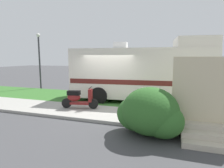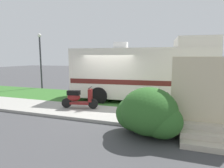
{
  "view_description": "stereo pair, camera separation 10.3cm",
  "coord_description": "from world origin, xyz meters",
  "px_view_note": "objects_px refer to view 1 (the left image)",
  "views": [
    {
      "loc": [
        3.05,
        -8.23,
        2.37
      ],
      "look_at": [
        0.23,
        0.3,
        1.1
      ],
      "focal_mm": 29.88,
      "sensor_mm": 36.0,
      "label": 1
    },
    {
      "loc": [
        3.15,
        -8.2,
        2.37
      ],
      "look_at": [
        0.23,
        0.3,
        1.1
      ],
      "focal_mm": 29.88,
      "sensor_mm": 36.0,
      "label": 2
    }
  ],
  "objects_px": {
    "motorhome_rv": "(142,72)",
    "pickup_truck_near": "(189,78)",
    "bottle_green": "(167,114)",
    "scooter": "(78,98)",
    "street_lamp_post": "(39,55)",
    "bicycle": "(156,106)"
  },
  "relations": [
    {
      "from": "motorhome_rv",
      "to": "pickup_truck_near",
      "type": "xyz_separation_m",
      "value": [
        2.67,
        4.4,
        -0.63
      ]
    },
    {
      "from": "scooter",
      "to": "bicycle",
      "type": "relative_size",
      "value": 0.95
    },
    {
      "from": "motorhome_rv",
      "to": "bottle_green",
      "type": "bearing_deg",
      "value": -63.38
    },
    {
      "from": "scooter",
      "to": "street_lamp_post",
      "type": "xyz_separation_m",
      "value": [
        -5.74,
        4.58,
        1.96
      ]
    },
    {
      "from": "bicycle",
      "to": "bottle_green",
      "type": "height_order",
      "value": "bicycle"
    },
    {
      "from": "scooter",
      "to": "pickup_truck_near",
      "type": "distance_m",
      "value": 8.77
    },
    {
      "from": "motorhome_rv",
      "to": "scooter",
      "type": "relative_size",
      "value": 4.43
    },
    {
      "from": "motorhome_rv",
      "to": "pickup_truck_near",
      "type": "distance_m",
      "value": 5.19
    },
    {
      "from": "street_lamp_post",
      "to": "scooter",
      "type": "bearing_deg",
      "value": -38.55
    },
    {
      "from": "motorhome_rv",
      "to": "scooter",
      "type": "height_order",
      "value": "motorhome_rv"
    },
    {
      "from": "pickup_truck_near",
      "to": "bottle_green",
      "type": "distance_m",
      "value": 7.41
    },
    {
      "from": "pickup_truck_near",
      "to": "street_lamp_post",
      "type": "distance_m",
      "value": 11.2
    },
    {
      "from": "motorhome_rv",
      "to": "pickup_truck_near",
      "type": "bearing_deg",
      "value": 58.81
    },
    {
      "from": "street_lamp_post",
      "to": "motorhome_rv",
      "type": "bearing_deg",
      "value": -12.56
    },
    {
      "from": "scooter",
      "to": "bottle_green",
      "type": "xyz_separation_m",
      "value": [
        3.81,
        -0.1,
        -0.34
      ]
    },
    {
      "from": "pickup_truck_near",
      "to": "bottle_green",
      "type": "relative_size",
      "value": 19.15
    },
    {
      "from": "motorhome_rv",
      "to": "street_lamp_post",
      "type": "xyz_separation_m",
      "value": [
        -8.12,
        1.81,
        0.95
      ]
    },
    {
      "from": "motorhome_rv",
      "to": "street_lamp_post",
      "type": "bearing_deg",
      "value": 167.44
    },
    {
      "from": "bicycle",
      "to": "bottle_green",
      "type": "bearing_deg",
      "value": -22.72
    },
    {
      "from": "scooter",
      "to": "street_lamp_post",
      "type": "height_order",
      "value": "street_lamp_post"
    },
    {
      "from": "street_lamp_post",
      "to": "bottle_green",
      "type": "bearing_deg",
      "value": -26.08
    },
    {
      "from": "pickup_truck_near",
      "to": "street_lamp_post",
      "type": "bearing_deg",
      "value": -166.47
    }
  ]
}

